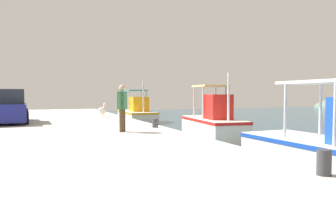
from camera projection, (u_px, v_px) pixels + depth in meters
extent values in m
cube|color=#BCB7AD|center=(33.00, 144.00, 11.12)|extent=(36.00, 10.00, 0.80)
cube|color=silver|center=(137.00, 116.00, 24.88)|extent=(5.10, 2.17, 0.85)
cube|color=orange|center=(137.00, 112.00, 24.86)|extent=(5.14, 2.21, 0.12)
cube|color=orange|center=(139.00, 104.00, 24.24)|extent=(1.45, 1.24, 1.09)
cylinder|color=silver|center=(125.00, 101.00, 25.64)|extent=(0.08, 0.08, 1.55)
cylinder|color=silver|center=(142.00, 101.00, 26.11)|extent=(0.08, 0.08, 1.55)
cylinder|color=silver|center=(129.00, 101.00, 24.36)|extent=(0.08, 0.08, 1.55)
cylinder|color=silver|center=(146.00, 101.00, 24.84)|extent=(0.08, 0.08, 1.55)
cube|color=teal|center=(135.00, 90.00, 25.19)|extent=(2.09, 1.54, 0.08)
cylinder|color=silver|center=(143.00, 97.00, 23.03)|extent=(0.10, 0.10, 2.24)
cube|color=silver|center=(213.00, 128.00, 15.44)|extent=(4.72, 2.21, 0.98)
cube|color=red|center=(213.00, 120.00, 15.42)|extent=(4.76, 2.26, 0.12)
cube|color=red|center=(218.00, 107.00, 14.84)|extent=(1.39, 1.15, 1.14)
cylinder|color=silver|center=(194.00, 102.00, 16.21)|extent=(0.08, 0.08, 1.52)
cylinder|color=silver|center=(216.00, 102.00, 16.51)|extent=(0.08, 0.08, 1.52)
cylinder|color=silver|center=(203.00, 103.00, 15.03)|extent=(0.08, 0.08, 1.52)
cylinder|color=silver|center=(226.00, 102.00, 15.33)|extent=(0.08, 0.08, 1.52)
cube|color=#D8CC72|center=(210.00, 86.00, 15.73)|extent=(1.98, 1.44, 0.08)
cylinder|color=silver|center=(229.00, 97.00, 13.71)|extent=(0.10, 0.10, 2.06)
torus|color=orange|center=(228.00, 107.00, 15.05)|extent=(0.55, 0.17, 0.54)
cylinder|color=silver|center=(285.00, 111.00, 9.30)|extent=(0.08, 0.08, 1.57)
cylinder|color=silver|center=(320.00, 110.00, 9.83)|extent=(0.08, 0.08, 1.57)
cylinder|color=silver|center=(335.00, 114.00, 7.77)|extent=(0.08, 0.08, 1.57)
cube|color=silver|center=(328.00, 82.00, 8.75)|extent=(2.52, 1.47, 0.08)
cylinder|color=tan|center=(103.00, 115.00, 18.93)|extent=(0.04, 0.04, 0.22)
cylinder|color=tan|center=(101.00, 115.00, 18.98)|extent=(0.04, 0.04, 0.22)
ellipsoid|color=white|center=(102.00, 111.00, 18.99)|extent=(0.68, 0.68, 0.40)
ellipsoid|color=silver|center=(102.00, 110.00, 18.94)|extent=(0.65, 0.64, 0.28)
cylinder|color=white|center=(104.00, 107.00, 19.15)|extent=(0.20, 0.20, 0.27)
sphere|color=white|center=(105.00, 104.00, 19.22)|extent=(0.23, 0.23, 0.16)
cone|color=#F2B272|center=(107.00, 104.00, 19.40)|extent=(0.26, 0.26, 0.07)
cylinder|color=#4C3823|center=(122.00, 121.00, 11.33)|extent=(0.16, 0.16, 0.81)
cylinder|color=#4C3823|center=(123.00, 120.00, 11.53)|extent=(0.16, 0.16, 0.81)
cube|color=#33663F|center=(122.00, 100.00, 11.39)|extent=(0.47, 0.41, 0.62)
cylinder|color=#33663F|center=(120.00, 101.00, 11.14)|extent=(0.10, 0.10, 0.59)
cylinder|color=#33663F|center=(124.00, 101.00, 11.64)|extent=(0.10, 0.10, 0.59)
sphere|color=tan|center=(122.00, 88.00, 11.36)|extent=(0.22, 0.22, 0.22)
cylinder|color=black|center=(27.00, 118.00, 14.26)|extent=(0.61, 0.20, 0.60)
cylinder|color=black|center=(26.00, 114.00, 16.57)|extent=(0.61, 0.20, 0.60)
cube|color=navy|center=(6.00, 112.00, 15.06)|extent=(4.16, 1.86, 0.76)
cube|color=#262D38|center=(6.00, 96.00, 15.15)|extent=(2.26, 1.64, 0.68)
cylinder|color=#333338|center=(155.00, 123.00, 12.90)|extent=(0.25, 0.25, 0.36)
cylinder|color=#333338|center=(324.00, 162.00, 5.28)|extent=(0.23, 0.23, 0.43)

